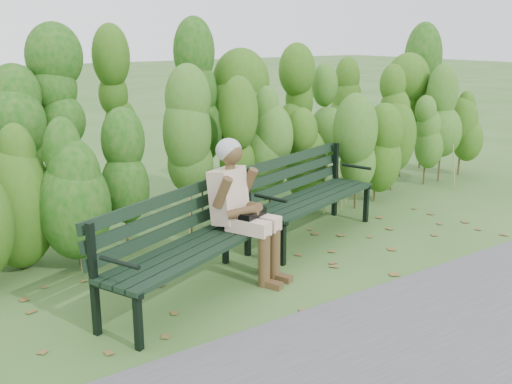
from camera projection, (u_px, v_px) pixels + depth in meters
ground at (275, 268)px, 6.26m from camera, size 80.00×80.00×0.00m
footpath at (450, 359)px, 4.52m from camera, size 60.00×2.50×0.01m
hedge_band at (186, 126)px, 7.40m from camera, size 11.04×1.67×2.42m
leaf_litter at (269, 274)px, 6.10m from camera, size 5.84×2.18×0.01m
bench_left at (179, 240)px, 5.44m from camera, size 2.01×1.32×0.96m
bench_right at (305, 189)px, 7.11m from camera, size 2.06×1.20×0.98m
seated_woman at (241, 201)px, 5.87m from camera, size 0.66×0.87×1.40m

